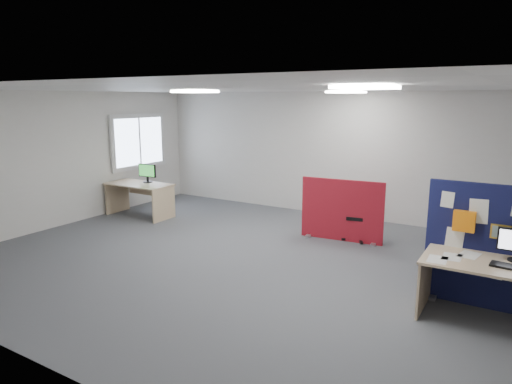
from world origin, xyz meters
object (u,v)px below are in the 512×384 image
at_px(red_divider, 342,211).
at_px(office_chair, 365,211).
at_px(monitor_second, 147,172).
at_px(second_desk, 141,191).
at_px(navy_divider, 507,250).

xyz_separation_m(red_divider, office_chair, (0.37, 0.22, 0.00)).
bearing_deg(monitor_second, office_chair, 2.96).
bearing_deg(second_desk, office_chair, 9.36).
bearing_deg(second_desk, red_divider, 7.37).
bearing_deg(navy_divider, monitor_second, 169.79).
bearing_deg(navy_divider, office_chair, 140.78).
xyz_separation_m(navy_divider, red_divider, (-2.70, 1.69, -0.23)).
relative_size(navy_divider, second_desk, 1.29).
height_order(monitor_second, office_chair, monitor_second).
relative_size(second_desk, office_chair, 1.50).
bearing_deg(navy_divider, red_divider, 148.04).
xyz_separation_m(second_desk, monitor_second, (0.07, 0.16, 0.41)).
distance_m(red_divider, office_chair, 0.43).
bearing_deg(red_divider, monitor_second, -179.92).
distance_m(navy_divider, red_divider, 3.19).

